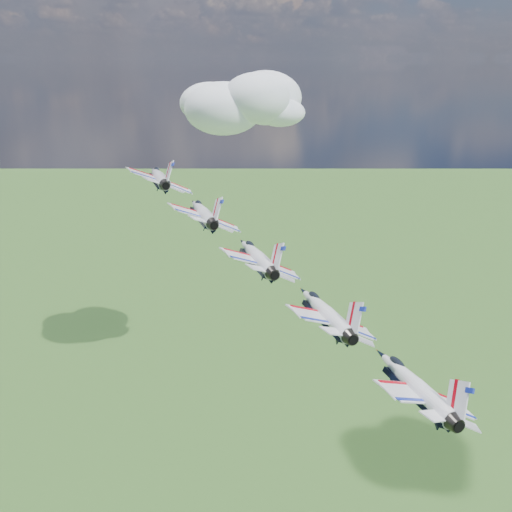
# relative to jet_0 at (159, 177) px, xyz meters

# --- Properties ---
(cloud_far) EXTENTS (63.79, 50.12, 25.06)m
(cloud_far) POSITION_rel_jet_0_xyz_m (-0.62, 203.85, -5.45)
(cloud_far) COLOR white
(jet_0) EXTENTS (14.72, 16.97, 7.75)m
(jet_0) POSITION_rel_jet_0_xyz_m (0.00, 0.00, 0.00)
(jet_0) COLOR white
(jet_1) EXTENTS (14.72, 16.97, 7.75)m
(jet_1) POSITION_rel_jet_0_xyz_m (7.73, -9.36, -3.00)
(jet_1) COLOR white
(jet_2) EXTENTS (14.72, 16.97, 7.75)m
(jet_2) POSITION_rel_jet_0_xyz_m (15.45, -18.73, -5.99)
(jet_2) COLOR white
(jet_3) EXTENTS (14.72, 16.97, 7.75)m
(jet_3) POSITION_rel_jet_0_xyz_m (23.18, -28.09, -8.99)
(jet_3) COLOR white
(jet_4) EXTENTS (14.72, 16.97, 7.75)m
(jet_4) POSITION_rel_jet_0_xyz_m (30.91, -37.46, -11.99)
(jet_4) COLOR silver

